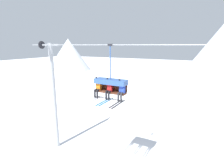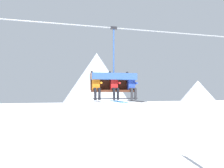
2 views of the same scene
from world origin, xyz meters
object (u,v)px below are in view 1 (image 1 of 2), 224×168
Objects in this scene: lift_tower_near at (54,95)px; chairlift_chair at (111,83)px; skier_red at (109,89)px; skier_blue at (121,90)px; skier_orange at (98,87)px.

chairlift_chair is at bearing -6.99° from lift_tower_near.
lift_tower_near is at bearing 173.01° from chairlift_chair.
chairlift_chair is at bearing 89.11° from skier_red.
skier_blue is at bearing 0.00° from skier_red.
skier_orange is at bearing 180.00° from skier_red.
skier_orange is (-0.83, -0.21, -0.29)m from chairlift_chair.
skier_red is at bearing 180.00° from skier_blue.
lift_tower_near reaches higher than skier_orange.
skier_orange and skier_blue have the same top height.
skier_red is at bearing 0.00° from skier_orange.
skier_blue is at bearing -14.61° from chairlift_chair.
lift_tower_near is 6.04m from skier_red.
lift_tower_near is 5.32× the size of skier_red.
chairlift_chair reaches higher than skier_red.
skier_red is 0.82m from skier_blue.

